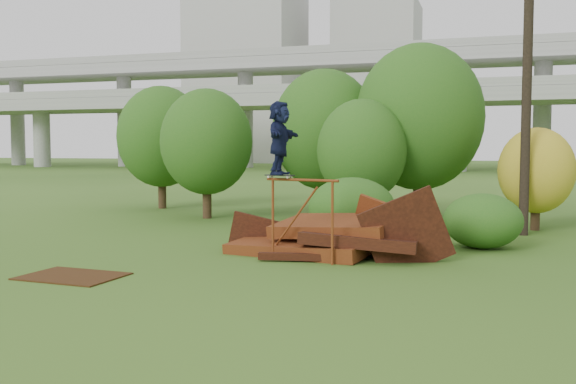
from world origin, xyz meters
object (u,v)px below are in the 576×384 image
(flat_plate, at_px, (72,276))
(scrap_pile, at_px, (332,238))
(skater, at_px, (280,138))
(utility_pole, at_px, (528,50))

(flat_plate, bearing_deg, scrap_pile, 44.14)
(scrap_pile, xyz_separation_m, flat_plate, (-4.39, -4.26, -0.40))
(scrap_pile, distance_m, skater, 2.83)
(flat_plate, bearing_deg, utility_pole, 46.17)
(flat_plate, distance_m, utility_pole, 14.17)
(skater, bearing_deg, utility_pole, -43.72)
(scrap_pile, height_order, flat_plate, scrap_pile)
(utility_pole, bearing_deg, skater, -132.44)
(skater, relative_size, flat_plate, 0.87)
(scrap_pile, bearing_deg, flat_plate, -135.86)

